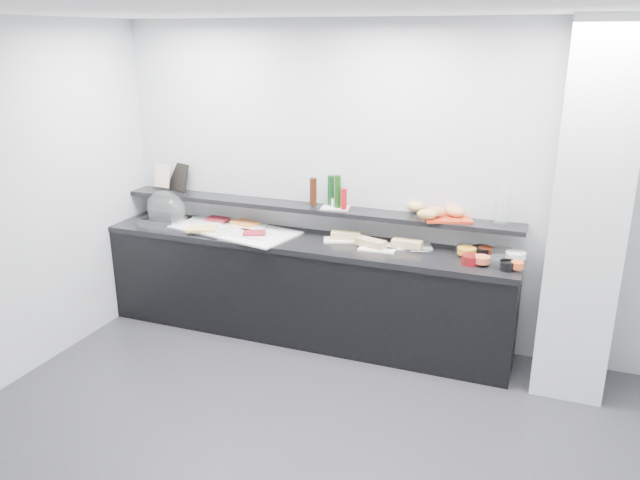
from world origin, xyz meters
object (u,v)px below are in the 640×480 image
(carafe, at_px, (502,206))
(framed_print, at_px, (179,177))
(sandwich_plate_mid, at_px, (377,249))
(condiment_tray, at_px, (335,208))
(bread_tray, at_px, (448,218))
(cloche_base, at_px, (162,220))

(carafe, bearing_deg, framed_print, 178.40)
(sandwich_plate_mid, relative_size, condiment_tray, 1.27)
(sandwich_plate_mid, distance_m, bread_tray, 0.62)
(framed_print, relative_size, carafe, 0.87)
(bread_tray, height_order, carafe, carafe)
(bread_tray, bearing_deg, carafe, -19.56)
(cloche_base, distance_m, sandwich_plate_mid, 2.10)
(cloche_base, bearing_deg, framed_print, 80.80)
(sandwich_plate_mid, height_order, condiment_tray, condiment_tray)
(cloche_base, height_order, sandwich_plate_mid, cloche_base)
(framed_print, height_order, bread_tray, framed_print)
(cloche_base, bearing_deg, sandwich_plate_mid, -1.01)
(cloche_base, height_order, carafe, carafe)
(condiment_tray, bearing_deg, cloche_base, 177.93)
(sandwich_plate_mid, bearing_deg, cloche_base, 174.95)
(condiment_tray, xyz_separation_m, carafe, (1.37, 0.00, 0.14))
(sandwich_plate_mid, relative_size, framed_print, 1.15)
(sandwich_plate_mid, height_order, bread_tray, bread_tray)
(framed_print, distance_m, carafe, 2.98)
(condiment_tray, height_order, bread_tray, bread_tray)
(sandwich_plate_mid, height_order, framed_print, framed_print)
(framed_print, xyz_separation_m, condiment_tray, (1.61, -0.09, -0.12))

